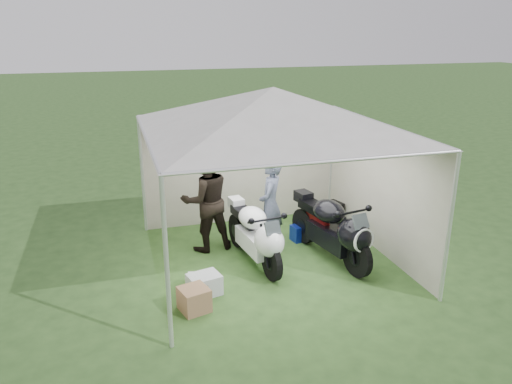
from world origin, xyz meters
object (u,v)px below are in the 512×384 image
motorcycle_black (334,228)px  person_blue_jacket (271,205)px  crate_1 (194,299)px  canopy_tent (273,114)px  crate_0 (204,284)px  motorcycle_white (256,234)px  paddock_stand (302,232)px  equipment_box (330,213)px  crate_2 (197,281)px  crate_3 (198,299)px  person_dark_jacket (206,200)px

motorcycle_black → person_blue_jacket: person_blue_jacket is taller
crate_1 → canopy_tent: bearing=38.7°
person_blue_jacket → crate_1: size_ratio=4.40×
crate_0 → motorcycle_white: bearing=35.5°
paddock_stand → person_blue_jacket: person_blue_jacket is taller
equipment_box → crate_1: 4.13m
person_blue_jacket → crate_2: bearing=-27.3°
crate_0 → crate_3: 0.38m
motorcycle_white → person_dark_jacket: size_ratio=1.08×
person_dark_jacket → person_blue_jacket: size_ratio=1.10×
person_blue_jacket → crate_2: 2.00m
canopy_tent → motorcycle_black: (1.02, -0.34, -1.97)m
crate_0 → canopy_tent: bearing=32.0°
canopy_tent → motorcycle_white: bearing=-162.4°
canopy_tent → equipment_box: 3.16m
canopy_tent → crate_0: 2.89m
canopy_tent → crate_3: bearing=-141.8°
motorcycle_black → equipment_box: size_ratio=4.92×
person_dark_jacket → crate_0: person_dark_jacket is taller
crate_1 → crate_2: size_ratio=1.33×
person_dark_jacket → crate_3: person_dark_jacket is taller
motorcycle_white → equipment_box: bearing=26.5°
canopy_tent → motorcycle_black: bearing=-18.3°
equipment_box → crate_0: (-3.05, -2.10, -0.06)m
equipment_box → crate_3: (-3.21, -2.45, -0.10)m
crate_1 → crate_3: 0.11m
motorcycle_black → motorcycle_white: bearing=158.1°
canopy_tent → crate_0: (-1.35, -0.84, -2.42)m
motorcycle_white → crate_3: 1.69m
equipment_box → crate_3: equipment_box is taller
motorcycle_black → crate_0: size_ratio=4.61×
crate_0 → paddock_stand: bearing=34.4°
crate_1 → crate_0: bearing=61.5°
motorcycle_black → crate_3: motorcycle_black is taller
motorcycle_white → equipment_box: size_ratio=4.61×
canopy_tent → crate_2: (-1.42, -0.62, -2.47)m
person_dark_jacket → motorcycle_black: bearing=143.4°
crate_0 → crate_1: 0.47m
equipment_box → crate_2: 3.65m
canopy_tent → motorcycle_white: (-0.30, -0.09, -2.01)m
crate_0 → equipment_box: bearing=34.6°
canopy_tent → motorcycle_black: 2.25m
motorcycle_black → person_dark_jacket: size_ratio=1.16×
equipment_box → crate_0: size_ratio=0.94×
paddock_stand → crate_1: 3.06m
canopy_tent → person_blue_jacket: (0.12, 0.42, -1.71)m
paddock_stand → person_dark_jacket: (-1.81, 0.11, 0.80)m
motorcycle_black → crate_1: bearing=-171.9°
canopy_tent → person_dark_jacket: canopy_tent is taller
paddock_stand → motorcycle_white: bearing=-146.6°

